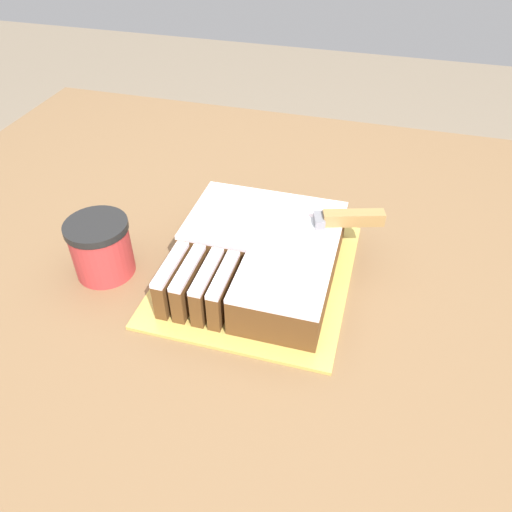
% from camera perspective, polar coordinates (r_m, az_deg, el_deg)
% --- Properties ---
extents(ground_plane, '(8.00, 8.00, 0.00)m').
position_cam_1_polar(ground_plane, '(1.65, -1.06, -24.65)').
color(ground_plane, '#7F705B').
extents(countertop, '(1.40, 1.10, 0.94)m').
position_cam_1_polar(countertop, '(1.24, -1.33, -15.47)').
color(countertop, brown).
rests_on(countertop, ground_plane).
extents(cake_board, '(0.31, 0.34, 0.01)m').
position_cam_1_polar(cake_board, '(0.83, 0.00, -2.00)').
color(cake_board, gold).
rests_on(cake_board, countertop).
extents(cake, '(0.25, 0.28, 0.07)m').
position_cam_1_polar(cake, '(0.81, 0.51, 0.22)').
color(cake, brown).
rests_on(cake, cake_board).
extents(knife, '(0.30, 0.11, 0.02)m').
position_cam_1_polar(knife, '(0.82, 8.06, 4.13)').
color(knife, silver).
rests_on(knife, cake).
extents(coffee_cup, '(0.10, 0.10, 0.10)m').
position_cam_1_polar(coffee_cup, '(0.84, -17.28, 0.91)').
color(coffee_cup, '#B23333').
rests_on(coffee_cup, countertop).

